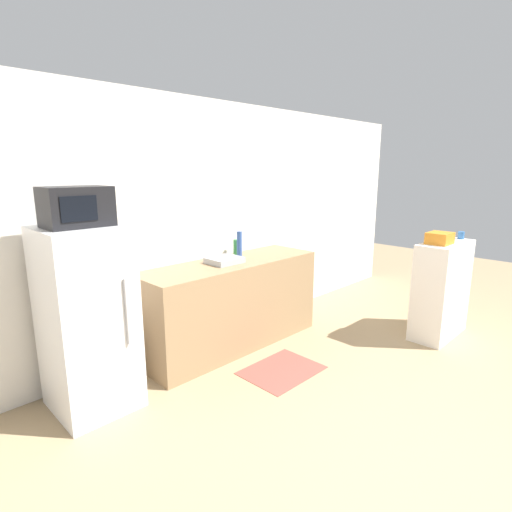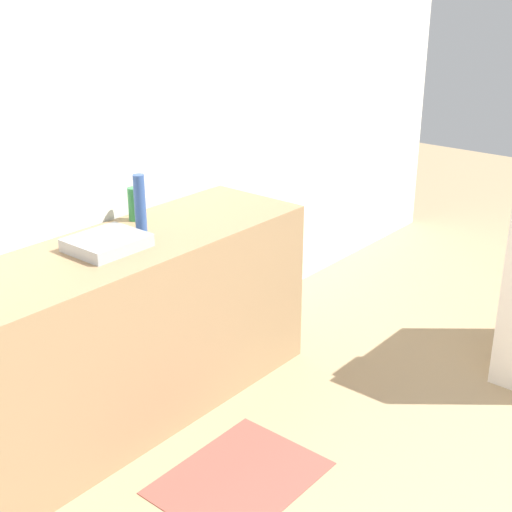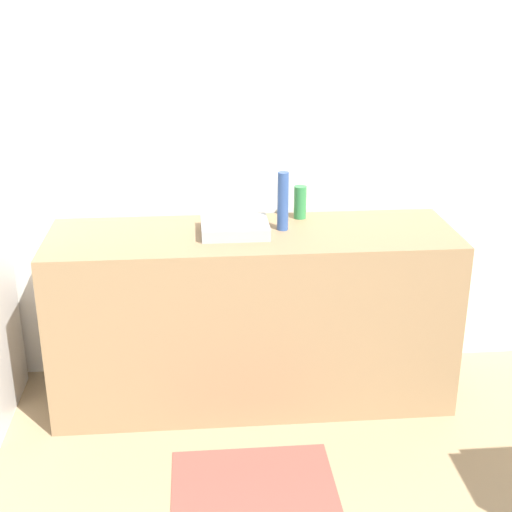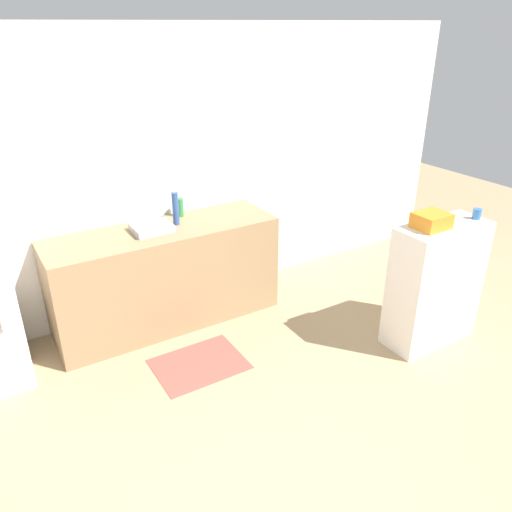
{
  "view_description": "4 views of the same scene",
  "coord_description": "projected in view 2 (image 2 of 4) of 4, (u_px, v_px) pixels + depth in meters",
  "views": [
    {
      "loc": [
        -2.34,
        -0.5,
        1.89
      ],
      "look_at": [
        0.17,
        2.01,
        1.11
      ],
      "focal_mm": 28.0,
      "sensor_mm": 36.0,
      "label": 1
    },
    {
      "loc": [
        -1.66,
        0.06,
        2.14
      ],
      "look_at": [
        0.55,
        1.9,
        0.99
      ],
      "focal_mm": 50.0,
      "sensor_mm": 36.0,
      "label": 2
    },
    {
      "loc": [
        0.08,
        -0.79,
        2.12
      ],
      "look_at": [
        0.31,
        1.74,
        1.13
      ],
      "focal_mm": 50.0,
      "sensor_mm": 36.0,
      "label": 3
    },
    {
      "loc": [
        -1.05,
        -1.33,
        2.59
      ],
      "look_at": [
        0.77,
        1.66,
        0.94
      ],
      "focal_mm": 35.0,
      "sensor_mm": 36.0,
      "label": 4
    }
  ],
  "objects": [
    {
      "name": "counter",
      "position": [
        129.0,
        331.0,
        3.56
      ],
      "size": [
        2.06,
        0.63,
        0.93
      ],
      "primitive_type": "cube",
      "color": "#937551",
      "rests_on": "ground_plane"
    },
    {
      "name": "bottle_short",
      "position": [
        134.0,
        204.0,
        3.68
      ],
      "size": [
        0.07,
        0.07,
        0.18
      ],
      "primitive_type": "cylinder",
      "color": "#2D7F42",
      "rests_on": "counter"
    },
    {
      "name": "wall_back",
      "position": [
        2.0,
        171.0,
        3.21
      ],
      "size": [
        8.0,
        0.06,
        2.6
      ],
      "primitive_type": "cube",
      "color": "white",
      "rests_on": "ground_plane"
    },
    {
      "name": "kitchen_rug",
      "position": [
        240.0,
        478.0,
        3.23
      ],
      "size": [
        0.74,
        0.56,
        0.01
      ],
      "primitive_type": "cube",
      "color": "#99473D",
      "rests_on": "ground_plane"
    },
    {
      "name": "sink_basin",
      "position": [
        107.0,
        243.0,
        3.32
      ],
      "size": [
        0.33,
        0.29,
        0.06
      ],
      "primitive_type": "cube",
      "color": "#9EA3A8",
      "rests_on": "counter"
    },
    {
      "name": "bottle_tall",
      "position": [
        140.0,
        204.0,
        3.47
      ],
      "size": [
        0.06,
        0.06,
        0.3
      ],
      "primitive_type": "cylinder",
      "color": "#2D4C8C",
      "rests_on": "counter"
    }
  ]
}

